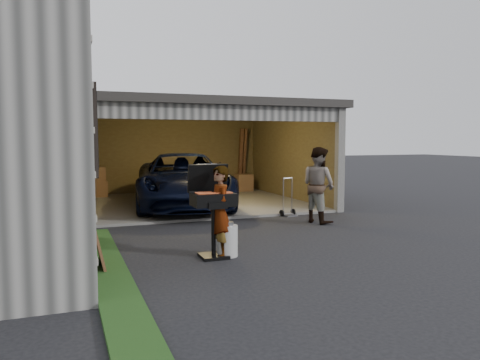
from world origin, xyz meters
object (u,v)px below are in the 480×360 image
(minivan, at_px, (183,182))
(bbq_grill, at_px, (213,203))
(woman, at_px, (219,212))
(hand_truck, at_px, (289,208))
(plywood_panel, at_px, (96,238))
(propane_tank, at_px, (227,241))
(man, at_px, (318,185))

(minivan, relative_size, bbq_grill, 3.51)
(minivan, height_order, woman, woman)
(bbq_grill, distance_m, hand_truck, 4.45)
(bbq_grill, xyz_separation_m, plywood_panel, (-1.80, -0.06, -0.43))
(woman, distance_m, propane_tank, 0.50)
(woman, xyz_separation_m, plywood_panel, (-1.90, -0.03, -0.28))
(minivan, height_order, plywood_panel, minivan)
(woman, bearing_deg, propane_tank, 94.60)
(bbq_grill, bearing_deg, minivan, 81.18)
(man, height_order, plywood_panel, man)
(man, relative_size, hand_truck, 1.79)
(bbq_grill, xyz_separation_m, hand_truck, (2.99, 3.23, -0.70))
(plywood_panel, bearing_deg, bbq_grill, 1.84)
(woman, bearing_deg, hand_truck, 139.39)
(woman, distance_m, man, 3.80)
(woman, bearing_deg, man, 126.23)
(woman, relative_size, man, 0.86)
(minivan, bearing_deg, woman, -87.73)
(propane_tank, xyz_separation_m, plywood_panel, (-2.04, -0.03, 0.20))
(woman, height_order, bbq_grill, bbq_grill)
(plywood_panel, xyz_separation_m, hand_truck, (4.79, 3.28, -0.27))
(propane_tank, distance_m, hand_truck, 4.26)
(minivan, relative_size, hand_truck, 5.44)
(plywood_panel, relative_size, hand_truck, 0.96)
(bbq_grill, bearing_deg, propane_tank, -5.73)
(minivan, height_order, man, man)
(minivan, distance_m, woman, 5.40)
(man, height_order, hand_truck, man)
(minivan, xyz_separation_m, plywood_panel, (-2.63, -5.38, -0.27))
(man, bearing_deg, minivan, 22.08)
(propane_tank, height_order, plywood_panel, plywood_panel)
(plywood_panel, height_order, hand_truck, hand_truck)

